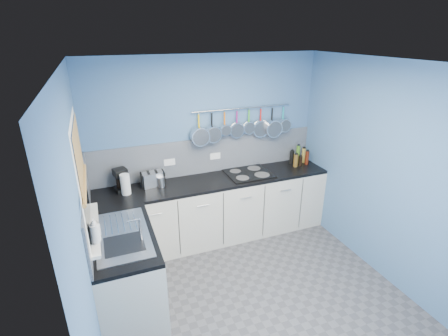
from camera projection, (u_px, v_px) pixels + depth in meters
floor at (252, 293)px, 3.81m from camera, size 3.20×3.00×0.02m
ceiling at (261, 62)px, 2.84m from camera, size 3.20×3.00×0.02m
wall_back at (208, 148)px, 4.63m from camera, size 3.20×0.02×2.50m
wall_front at (366, 299)px, 2.02m from camera, size 3.20×0.02×2.50m
wall_left at (83, 226)px, 2.79m from camera, size 0.02×3.00×2.50m
wall_right at (381, 171)px, 3.86m from camera, size 0.02×3.00×2.50m
backsplash_back at (208, 155)px, 4.65m from camera, size 3.20×0.02×0.50m
backsplash_left at (87, 204)px, 3.35m from camera, size 0.02×1.80×0.50m
cabinet_run_back at (216, 210)px, 4.67m from camera, size 3.20×0.60×0.86m
worktop_back at (215, 181)px, 4.50m from camera, size 3.20×0.60×0.04m
cabinet_run_left at (128, 273)px, 3.46m from camera, size 0.60×1.20×0.86m
worktop_left at (123, 236)px, 3.29m from camera, size 0.60×1.20×0.04m
window_frame at (82, 179)px, 2.94m from camera, size 0.01×1.00×1.10m
window_glass at (82, 178)px, 2.94m from camera, size 0.01×0.90×1.00m
bamboo_blind at (79, 154)px, 2.86m from camera, size 0.01×0.90×0.55m
window_sill at (93, 228)px, 3.15m from camera, size 0.10×0.98×0.03m
sink_unit at (122, 234)px, 3.28m from camera, size 0.50×0.95×0.01m
mixer_tap at (140, 229)px, 3.13m from camera, size 0.12×0.08×0.26m
socket_left at (170, 162)px, 4.46m from camera, size 0.15×0.01×0.09m
socket_right at (215, 156)px, 4.67m from camera, size 0.15×0.01×0.09m
pot_rail at (243, 108)px, 4.54m from camera, size 1.45×0.02×0.02m
soap_bottle_a at (94, 230)px, 2.87m from camera, size 0.11×0.12×0.24m
soap_bottle_b at (94, 226)px, 2.99m from camera, size 0.10×0.10×0.17m
paper_towel at (125, 184)px, 4.05m from camera, size 0.13×0.13×0.26m
coffee_maker at (121, 180)px, 4.13m from camera, size 0.20×0.22×0.29m
toaster at (153, 179)px, 4.30m from camera, size 0.30×0.21×0.18m
canister at (161, 182)px, 4.27m from camera, size 0.11×0.11×0.13m
hob at (248, 173)px, 4.68m from camera, size 0.61×0.54×0.01m
pan_0 at (199, 129)px, 4.40m from camera, size 0.25×0.11×0.44m
pan_1 at (212, 127)px, 4.46m from camera, size 0.23×0.11×0.42m
pan_2 at (225, 123)px, 4.51m from camera, size 0.16×0.09×0.35m
pan_3 at (237, 124)px, 4.58m from camera, size 0.22×0.05×0.41m
pan_4 at (249, 121)px, 4.63m from camera, size 0.18×0.06×0.37m
pan_5 at (261, 122)px, 4.71m from camera, size 0.25×0.06×0.44m
pan_6 at (272, 121)px, 4.77m from camera, size 0.25×0.12×0.44m
pan_7 at (283, 118)px, 4.82m from camera, size 0.19×0.11×0.38m
condiment_0 at (303, 155)px, 5.04m from camera, size 0.06×0.06×0.22m
condiment_1 at (298, 155)px, 4.98m from camera, size 0.06×0.06×0.28m
condiment_2 at (292, 157)px, 5.00m from camera, size 0.06×0.06×0.20m
condiment_3 at (307, 158)px, 4.97m from camera, size 0.06×0.06×0.21m
condiment_4 at (300, 161)px, 4.93m from camera, size 0.06×0.06×0.15m
condiment_5 at (296, 160)px, 4.89m from camera, size 0.07×0.07×0.19m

